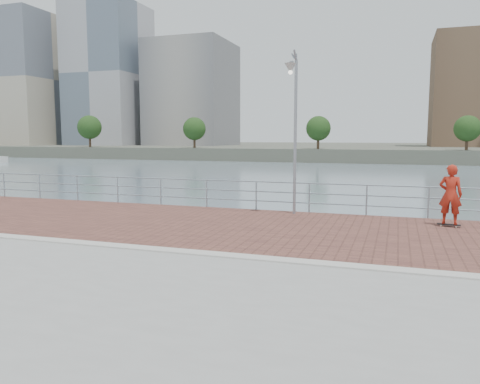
% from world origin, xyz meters
% --- Properties ---
extents(water, '(400.00, 400.00, 0.00)m').
position_xyz_m(water, '(0.00, 0.00, -2.00)').
color(water, slate).
rests_on(water, ground).
extents(brick_lane, '(40.00, 6.80, 0.02)m').
position_xyz_m(brick_lane, '(0.00, 3.60, 0.01)').
color(brick_lane, brown).
rests_on(brick_lane, seawall).
extents(curb, '(40.00, 0.40, 0.06)m').
position_xyz_m(curb, '(0.00, 0.00, 0.03)').
color(curb, '#B7B5AD').
rests_on(curb, seawall).
extents(far_shore, '(320.00, 95.00, 2.50)m').
position_xyz_m(far_shore, '(0.00, 122.50, -0.75)').
color(far_shore, '#4C5142').
rests_on(far_shore, ground).
extents(guardrail, '(39.06, 0.06, 1.13)m').
position_xyz_m(guardrail, '(0.00, 7.00, 0.69)').
color(guardrail, '#8C9EA8').
rests_on(guardrail, brick_lane).
extents(street_lamp, '(0.40, 1.17, 5.53)m').
position_xyz_m(street_lamp, '(0.57, 6.10, 3.93)').
color(street_lamp, gray).
rests_on(street_lamp, brick_lane).
extents(skateboard, '(0.71, 0.29, 0.08)m').
position_xyz_m(skateboard, '(5.67, 5.60, 0.08)').
color(skateboard, black).
rests_on(skateboard, brick_lane).
extents(skateboarder, '(0.74, 0.55, 1.86)m').
position_xyz_m(skateboarder, '(5.67, 5.60, 1.03)').
color(skateboarder, '#AC2517').
rests_on(skateboarder, skateboard).
extents(shoreline_trees, '(145.03, 5.16, 6.89)m').
position_xyz_m(shoreline_trees, '(3.67, 77.00, 4.43)').
color(shoreline_trees, '#473323').
rests_on(shoreline_trees, far_shore).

